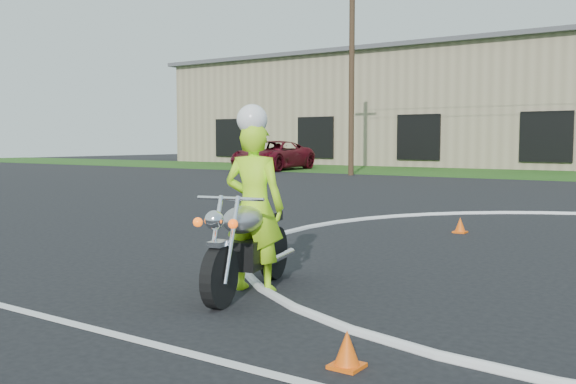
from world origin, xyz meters
The scene contains 4 objects.
primary_motorcycle centered at (-3.60, -2.02, 0.57)m, with size 0.86×2.20×1.18m.
rider_primary_grp centered at (-3.62, -1.89, 1.05)m, with size 0.82×0.64×2.18m.
pickup_grp centered at (-21.64, 23.37, 0.88)m, with size 3.62×6.62×1.76m.
warehouse centered at (-18.00, 39.99, 4.16)m, with size 41.00×17.00×8.30m.
Camera 1 is at (0.94, -7.80, 1.76)m, focal length 40.00 mm.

